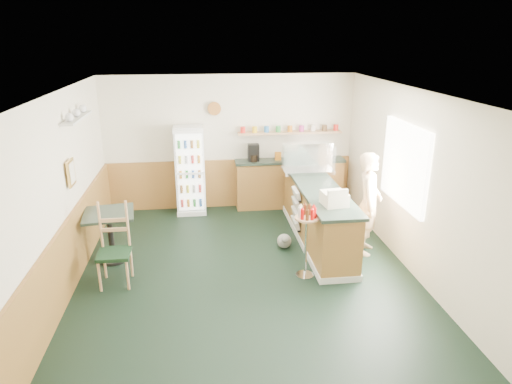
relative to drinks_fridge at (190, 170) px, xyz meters
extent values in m
plane|color=black|center=(0.82, -2.74, -0.87)|extent=(6.00, 6.00, 0.00)
cube|color=beige|center=(0.82, 0.27, 0.48)|extent=(5.00, 0.02, 2.70)
cube|color=beige|center=(-1.69, -2.74, 0.48)|extent=(0.02, 6.00, 2.70)
cube|color=beige|center=(3.33, -2.74, 0.48)|extent=(0.02, 6.00, 2.70)
cube|color=white|center=(0.82, -2.74, 1.84)|extent=(5.00, 6.00, 0.02)
cube|color=#996231|center=(0.82, 0.23, -0.37)|extent=(4.98, 0.05, 1.00)
cube|color=#996231|center=(-1.65, -2.74, -0.37)|extent=(0.05, 5.98, 1.00)
cube|color=white|center=(3.28, -2.44, 0.68)|extent=(0.06, 1.45, 1.25)
cube|color=gold|center=(-1.63, -2.24, 0.68)|extent=(0.03, 0.32, 0.38)
cube|color=silver|center=(-1.58, -1.74, 1.38)|extent=(0.18, 1.20, 0.03)
cylinder|color=#A26128|center=(0.52, 0.20, 1.18)|extent=(0.26, 0.04, 0.26)
cube|color=#996231|center=(2.17, -1.66, -0.40)|extent=(0.60, 2.95, 0.95)
cube|color=silver|center=(2.17, -1.66, -0.82)|extent=(0.64, 2.97, 0.10)
cube|color=#29382D|center=(2.17, -1.66, 0.11)|extent=(0.68, 3.01, 0.05)
cube|color=#996231|center=(2.02, 0.06, -0.40)|extent=(2.20, 0.38, 0.95)
cube|color=#29382D|center=(2.02, 0.06, 0.11)|extent=(2.24, 0.42, 0.05)
cube|color=tan|center=(2.02, 0.14, 0.68)|extent=(2.10, 0.22, 0.04)
cube|color=black|center=(1.27, 0.06, 0.31)|extent=(0.22, 0.18, 0.34)
cylinder|color=#B2664C|center=(1.07, 0.14, 0.76)|extent=(0.10, 0.10, 0.12)
cylinder|color=#B2664C|center=(1.31, 0.14, 0.76)|extent=(0.10, 0.10, 0.12)
cylinder|color=#B2664C|center=(1.55, 0.14, 0.76)|extent=(0.10, 0.10, 0.12)
cylinder|color=#B2664C|center=(1.78, 0.14, 0.76)|extent=(0.10, 0.10, 0.12)
cylinder|color=#B2664C|center=(2.02, 0.14, 0.76)|extent=(0.10, 0.10, 0.12)
cylinder|color=#B2664C|center=(2.26, 0.14, 0.76)|extent=(0.10, 0.10, 0.12)
cylinder|color=#B2664C|center=(2.50, 0.14, 0.76)|extent=(0.10, 0.10, 0.12)
cylinder|color=#B2664C|center=(2.73, 0.14, 0.76)|extent=(0.10, 0.10, 0.12)
cylinder|color=#B2664C|center=(2.97, 0.14, 0.76)|extent=(0.10, 0.10, 0.12)
cube|color=white|center=(0.00, 0.04, 0.00)|extent=(0.58, 0.41, 1.75)
cube|color=white|center=(0.00, -0.19, 0.01)|extent=(0.48, 0.02, 1.54)
cube|color=silver|center=(0.00, -0.26, 0.01)|extent=(0.52, 0.02, 1.60)
cube|color=silver|center=(2.17, -0.87, 0.17)|extent=(0.92, 0.48, 0.06)
cube|color=silver|center=(2.17, -0.87, 0.43)|extent=(0.90, 0.46, 0.46)
cube|color=beige|center=(2.17, -2.58, 0.24)|extent=(0.38, 0.40, 0.20)
imported|color=tan|center=(2.87, -2.18, -0.03)|extent=(0.60, 0.68, 1.69)
cylinder|color=silver|center=(1.70, -2.85, -0.86)|extent=(0.27, 0.27, 0.02)
cylinder|color=silver|center=(1.70, -2.85, -0.40)|extent=(0.04, 0.04, 0.92)
cylinder|color=tan|center=(1.70, -2.85, 0.06)|extent=(0.35, 0.35, 0.02)
cylinder|color=red|center=(1.80, -2.89, 0.15)|extent=(0.05, 0.05, 0.16)
cylinder|color=red|center=(1.80, -2.82, 0.15)|extent=(0.05, 0.05, 0.16)
cylinder|color=red|center=(1.76, -2.76, 0.15)|extent=(0.05, 0.05, 0.16)
cylinder|color=red|center=(1.69, -2.75, 0.15)|extent=(0.05, 0.05, 0.16)
cylinder|color=red|center=(1.62, -2.78, 0.15)|extent=(0.05, 0.05, 0.16)
cylinder|color=red|center=(1.59, -2.85, 0.15)|extent=(0.05, 0.05, 0.16)
cylinder|color=red|center=(1.61, -2.92, 0.15)|extent=(0.05, 0.05, 0.16)
cylinder|color=red|center=(1.68, -2.96, 0.15)|extent=(0.05, 0.05, 0.16)
cylinder|color=red|center=(1.75, -2.95, 0.15)|extent=(0.05, 0.05, 0.16)
cube|color=black|center=(1.83, -1.59, -0.62)|extent=(0.05, 0.44, 0.03)
cube|color=beige|center=(1.81, -1.59, -0.55)|extent=(0.09, 0.40, 0.15)
cube|color=black|center=(1.83, -1.59, -0.44)|extent=(0.05, 0.44, 0.03)
cube|color=beige|center=(1.81, -1.59, -0.37)|extent=(0.09, 0.40, 0.15)
cube|color=black|center=(1.83, -1.59, -0.26)|extent=(0.05, 0.44, 0.03)
cube|color=beige|center=(1.81, -1.59, -0.19)|extent=(0.09, 0.40, 0.15)
cube|color=black|center=(1.83, -1.59, -0.08)|extent=(0.05, 0.44, 0.03)
cube|color=beige|center=(1.81, -1.59, -0.01)|extent=(0.09, 0.40, 0.15)
cylinder|color=black|center=(-1.23, -2.00, -0.85)|extent=(0.43, 0.43, 0.04)
cylinder|color=black|center=(-1.23, -2.00, -0.47)|extent=(0.09, 0.09, 0.75)
cube|color=#29382D|center=(-1.23, -2.00, -0.07)|extent=(0.84, 0.84, 0.04)
cube|color=black|center=(-1.05, -2.74, -0.40)|extent=(0.45, 0.45, 0.05)
cylinder|color=tan|center=(-1.24, -2.93, -0.64)|extent=(0.04, 0.04, 0.47)
cylinder|color=tan|center=(-0.86, -2.93, -0.64)|extent=(0.04, 0.04, 0.47)
cylinder|color=tan|center=(-1.24, -2.55, -0.64)|extent=(0.04, 0.04, 0.47)
cylinder|color=tan|center=(-0.86, -2.55, -0.64)|extent=(0.04, 0.04, 0.47)
cube|color=tan|center=(-1.05, -2.54, -0.04)|extent=(0.40, 0.04, 0.72)
sphere|color=gray|center=(1.56, -1.88, -0.75)|extent=(0.24, 0.24, 0.24)
sphere|color=gray|center=(1.56, -2.00, -0.65)|extent=(0.14, 0.14, 0.14)
camera|label=1|loc=(0.23, -8.76, 2.55)|focal=32.00mm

